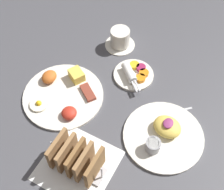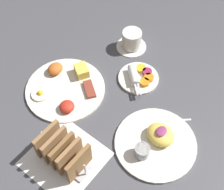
{
  "view_description": "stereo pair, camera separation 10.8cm",
  "coord_description": "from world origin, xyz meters",
  "px_view_note": "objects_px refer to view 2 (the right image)",
  "views": [
    {
      "loc": [
        -0.48,
        -0.25,
        0.91
      ],
      "look_at": [
        0.07,
        0.05,
        0.03
      ],
      "focal_mm": 50.0,
      "sensor_mm": 36.0,
      "label": 1
    },
    {
      "loc": [
        -0.42,
        -0.34,
        0.91
      ],
      "look_at": [
        0.07,
        0.05,
        0.03
      ],
      "focal_mm": 50.0,
      "sensor_mm": 36.0,
      "label": 2
    }
  ],
  "objects_px": {
    "plate_breakfast": "(65,87)",
    "coffee_cup": "(132,40)",
    "plate_foreground": "(156,142)",
    "toast_rack": "(63,152)",
    "plate_condiments": "(139,77)"
  },
  "relations": [
    {
      "from": "plate_breakfast",
      "to": "coffee_cup",
      "type": "height_order",
      "value": "coffee_cup"
    },
    {
      "from": "toast_rack",
      "to": "plate_foreground",
      "type": "bearing_deg",
      "value": -41.39
    },
    {
      "from": "plate_breakfast",
      "to": "coffee_cup",
      "type": "distance_m",
      "value": 0.33
    },
    {
      "from": "plate_breakfast",
      "to": "plate_foreground",
      "type": "bearing_deg",
      "value": -87.3
    },
    {
      "from": "plate_breakfast",
      "to": "plate_condiments",
      "type": "bearing_deg",
      "value": -41.95
    },
    {
      "from": "plate_breakfast",
      "to": "plate_foreground",
      "type": "height_order",
      "value": "plate_foreground"
    },
    {
      "from": "plate_condiments",
      "to": "toast_rack",
      "type": "xyz_separation_m",
      "value": [
        -0.4,
        -0.01,
        0.04
      ]
    },
    {
      "from": "plate_foreground",
      "to": "coffee_cup",
      "type": "distance_m",
      "value": 0.44
    },
    {
      "from": "plate_condiments",
      "to": "coffee_cup",
      "type": "height_order",
      "value": "coffee_cup"
    },
    {
      "from": "plate_condiments",
      "to": "toast_rack",
      "type": "distance_m",
      "value": 0.4
    },
    {
      "from": "plate_foreground",
      "to": "coffee_cup",
      "type": "height_order",
      "value": "coffee_cup"
    },
    {
      "from": "plate_foreground",
      "to": "toast_rack",
      "type": "bearing_deg",
      "value": 138.61
    },
    {
      "from": "plate_foreground",
      "to": "toast_rack",
      "type": "height_order",
      "value": "toast_rack"
    },
    {
      "from": "plate_breakfast",
      "to": "toast_rack",
      "type": "relative_size",
      "value": 1.59
    },
    {
      "from": "toast_rack",
      "to": "plate_breakfast",
      "type": "bearing_deg",
      "value": 43.0
    }
  ]
}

